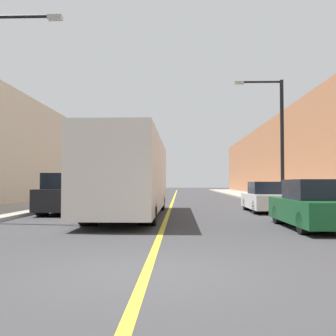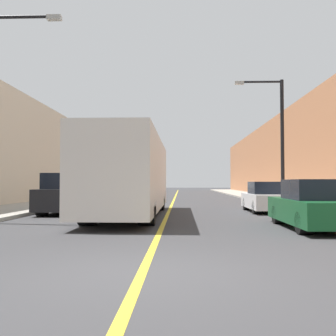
# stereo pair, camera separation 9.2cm
# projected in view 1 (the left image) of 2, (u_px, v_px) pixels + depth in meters

# --- Properties ---
(ground_plane) EXTENTS (200.00, 200.00, 0.00)m
(ground_plane) POSITION_uv_depth(u_px,v_px,m) (146.00, 273.00, 6.15)
(ground_plane) COLOR #38383A
(sidewalk_left) EXTENTS (3.72, 72.00, 0.14)m
(sidewalk_left) POSITION_uv_depth(u_px,v_px,m) (91.00, 197.00, 36.35)
(sidewalk_left) COLOR #9E998E
(sidewalk_left) RESTS_ON ground
(sidewalk_right) EXTENTS (3.72, 72.00, 0.14)m
(sidewalk_right) POSITION_uv_depth(u_px,v_px,m) (258.00, 197.00, 35.89)
(sidewalk_right) COLOR #9E998E
(sidewalk_right) RESTS_ON ground
(building_row_left) EXTENTS (4.00, 72.00, 7.23)m
(building_row_left) POSITION_uv_depth(u_px,v_px,m) (50.00, 159.00, 36.60)
(building_row_left) COLOR beige
(building_row_left) RESTS_ON ground
(building_row_right) EXTENTS (4.00, 72.00, 7.76)m
(building_row_right) POSITION_uv_depth(u_px,v_px,m) (301.00, 156.00, 35.92)
(building_row_right) COLOR #B2724C
(building_row_right) RESTS_ON ground
(road_center_line) EXTENTS (0.16, 72.00, 0.01)m
(road_center_line) POSITION_uv_depth(u_px,v_px,m) (174.00, 198.00, 36.12)
(road_center_line) COLOR gold
(road_center_line) RESTS_ON ground
(bus) EXTENTS (2.51, 11.37, 3.22)m
(bus) POSITION_uv_depth(u_px,v_px,m) (131.00, 175.00, 16.52)
(bus) COLOR silver
(bus) RESTS_ON ground
(parked_suv_left) EXTENTS (1.94, 4.59, 1.82)m
(parked_suv_left) POSITION_uv_depth(u_px,v_px,m) (69.00, 195.00, 17.95)
(parked_suv_left) COLOR black
(parked_suv_left) RESTS_ON ground
(car_right_near) EXTENTS (1.76, 4.49, 1.51)m
(car_right_near) POSITION_uv_depth(u_px,v_px,m) (314.00, 206.00, 12.02)
(car_right_near) COLOR #145128
(car_right_near) RESTS_ON ground
(car_right_mid) EXTENTS (1.88, 4.22, 1.45)m
(car_right_mid) POSITION_uv_depth(u_px,v_px,m) (268.00, 198.00, 18.79)
(car_right_mid) COLOR silver
(car_right_mid) RESTS_ON ground
(street_lamp_right) EXTENTS (2.69, 0.24, 6.95)m
(street_lamp_right) POSITION_uv_depth(u_px,v_px,m) (277.00, 133.00, 21.63)
(street_lamp_right) COLOR black
(street_lamp_right) RESTS_ON sidewalk_right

